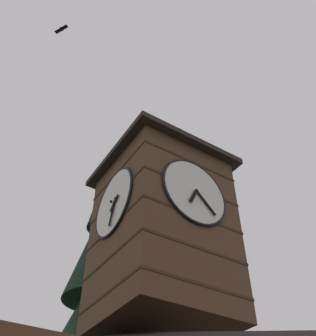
% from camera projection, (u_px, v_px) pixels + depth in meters
% --- Properties ---
extents(clock_tower, '(4.87, 4.87, 9.81)m').
position_uv_depth(clock_tower, '(162.00, 221.00, 15.23)').
color(clock_tower, brown).
rests_on(clock_tower, building_main).
extents(flying_bird_high, '(0.48, 0.70, 0.16)m').
position_uv_depth(flying_bird_high, '(190.00, 150.00, 24.48)').
color(flying_bird_high, black).
extents(flying_bird_low, '(0.44, 0.65, 0.12)m').
position_uv_depth(flying_bird_low, '(61.00, 29.00, 17.24)').
color(flying_bird_low, black).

